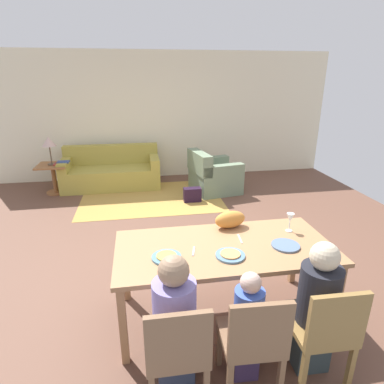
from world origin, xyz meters
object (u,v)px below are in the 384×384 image
Objects in this scene: person_woman at (313,310)px; book_lower at (60,164)px; cat at (230,219)px; table_lamp at (49,143)px; book_upper at (63,162)px; dining_table at (224,252)px; wine_glass at (290,219)px; plate_near_child at (230,255)px; dining_chair_man at (177,349)px; couch at (112,172)px; dining_chair_child at (254,339)px; plate_near_woman at (286,245)px; side_table at (54,175)px; person_man at (174,327)px; plate_near_man at (167,257)px; person_child at (246,328)px; handbag at (192,195)px; dining_chair_woman at (325,329)px; armchair at (213,176)px.

person_woman reaches higher than book_lower.
cat is 4.36m from table_lamp.
dining_table is at bearing -61.12° from book_upper.
wine_glass is at bearing -51.85° from book_lower.
dining_chair_man reaches higher than plate_near_child.
book_lower is at bearing -162.63° from couch.
dining_table is at bearing -72.86° from couch.
book_upper is (-1.63, 4.73, 0.13)m from dining_chair_man.
wine_glass is 1.29m from dining_chair_child.
side_table is at bearing 125.87° from plate_near_woman.
plate_near_child is 0.13× the size of couch.
person_man is 1.07m from person_woman.
book_upper is at bearing 112.05° from cat.
table_lamp is at bearing 114.37° from cat.
plate_near_woman is 1.14× the size of book_upper.
book_lower is (-2.91, 3.70, -0.30)m from wine_glass.
dining_table is 2.23× the size of dining_chair_child.
side_table is 0.32m from book_upper.
plate_near_man is 0.23× the size of person_man.
dining_table is 0.70m from person_child.
plate_near_child reaches higher than handbag.
person_woman is 5.30m from book_upper.
dining_table is 4.59m from table_lamp.
person_woman reaches higher than handbag.
plate_near_man is 0.46× the size of table_lamp.
dining_chair_child is at bearing -64.86° from book_lower.
dining_chair_woman is at bearing -83.06° from cat.
book_upper is (-2.69, 4.73, 0.13)m from dining_chair_woman.
dining_chair_woman is 5.45m from book_upper.
side_table is 2.64× the size of book_upper.
person_man is 4.92m from side_table.
person_man is at bearing -152.95° from plate_near_woman.
armchair is at bearing 89.68° from wine_glass.
cat is at bearing -54.67° from side_table.
dining_chair_child is 0.54m from dining_chair_woman.
dining_chair_man is 4.99m from book_lower.
book_upper is (0.21, 0.00, 0.24)m from side_table.
plate_near_child is at bearing 50.13° from dining_chair_man.
armchair is (2.00, -0.67, 0.02)m from couch.
couch reaches higher than plate_near_man.
book_lower is at bearing 128.15° from wine_glass.
dining_chair_man is at bearing -90.09° from plate_near_man.
person_woman is (1.07, 0.18, 0.02)m from dining_chair_man.
dining_chair_man is at bearing -106.13° from armchair.
dining_chair_man is 3.95× the size of book_lower.
couch is at bearing 142.42° from handbag.
person_child reaches higher than side_table.
book_upper is at bearing 171.85° from armchair.
person_man is at bearing -106.76° from armchair.
dining_table is 0.55m from plate_near_man.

